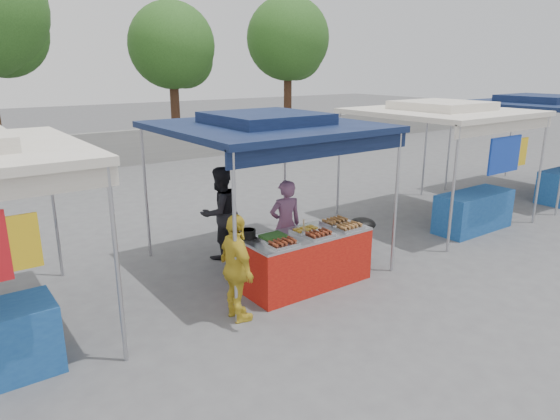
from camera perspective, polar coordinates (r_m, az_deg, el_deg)
ground_plane at (r=7.96m, az=2.56°, el=-8.27°), size 80.00×80.00×0.00m
back_wall at (r=17.47m, az=-20.57°, el=6.29°), size 40.00×0.25×1.20m
main_canopy at (r=8.08m, az=-1.56°, el=9.63°), size 3.20×3.20×2.57m
neighbor_stall_right at (r=11.10m, az=19.39°, el=6.51°), size 3.20×3.20×2.57m
neighbor_stall_far at (r=14.54m, az=28.60°, el=7.55°), size 3.20×3.20×2.57m
tree_2 at (r=20.82m, az=-11.93°, el=17.52°), size 3.40×3.32×5.71m
tree_3 at (r=23.42m, az=1.14°, el=18.60°), size 3.68×3.65×6.27m
vendor_table at (r=7.72m, az=3.06°, el=-5.64°), size 2.00×0.80×0.85m
food_tray_fl at (r=7.01m, az=0.30°, el=-3.88°), size 0.42×0.30×0.07m
food_tray_fm at (r=7.40m, az=4.46°, el=-2.84°), size 0.42×0.30×0.07m
food_tray_fr at (r=7.79m, az=7.88°, el=-1.96°), size 0.42×0.30×0.07m
food_tray_bl at (r=7.27m, az=-0.80°, el=-3.14°), size 0.42×0.30×0.07m
food_tray_bm at (r=7.61m, az=2.92°, el=-2.28°), size 0.42×0.30×0.07m
food_tray_br at (r=8.04m, az=6.31°, el=-1.34°), size 0.42×0.30×0.07m
cooking_pot at (r=7.33m, az=-3.68°, el=-2.75°), size 0.23×0.23×0.13m
skewer_cup at (r=7.39m, az=2.78°, el=-2.76°), size 0.07×0.07×0.09m
wok_burner at (r=8.79m, az=9.34°, el=-2.86°), size 0.46×0.46×0.77m
crate_left at (r=8.28m, az=-1.85°, el=-6.26°), size 0.44×0.31×0.27m
crate_right at (r=8.49m, az=2.60°, el=-5.54°), size 0.50×0.35×0.30m
crate_stacked at (r=8.39m, az=2.62°, el=-3.68°), size 0.48×0.34×0.29m
vendor_woman at (r=8.24m, az=0.62°, el=-1.71°), size 0.62×0.47×1.52m
helper_man at (r=8.77m, az=-6.82°, el=-0.32°), size 0.88×0.73×1.64m
customer_person at (r=6.60m, az=-4.97°, el=-6.68°), size 0.45×0.89×1.47m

